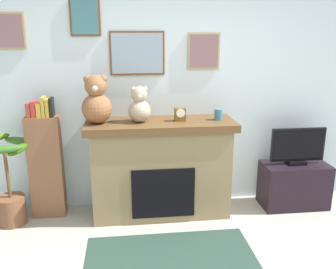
% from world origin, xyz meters
% --- Properties ---
extents(back_wall, '(5.20, 0.15, 2.60)m').
position_xyz_m(back_wall, '(-0.01, 2.00, 1.31)').
color(back_wall, silver).
rests_on(back_wall, ground_plane).
extents(fireplace, '(1.61, 0.61, 1.08)m').
position_xyz_m(fireplace, '(-0.17, 1.66, 0.54)').
color(fireplace, olive).
rests_on(fireplace, ground_plane).
extents(bookshelf, '(0.36, 0.16, 1.36)m').
position_xyz_m(bookshelf, '(-1.43, 1.74, 0.62)').
color(bookshelf, brown).
rests_on(bookshelf, ground_plane).
extents(potted_plant, '(0.58, 0.62, 0.98)m').
position_xyz_m(potted_plant, '(-1.79, 1.59, 0.41)').
color(potted_plant, brown).
rests_on(potted_plant, ground_plane).
extents(tv_stand, '(0.76, 0.40, 0.53)m').
position_xyz_m(tv_stand, '(1.41, 1.64, 0.26)').
color(tv_stand, black).
rests_on(tv_stand, ground_plane).
extents(television, '(0.64, 0.14, 0.43)m').
position_xyz_m(television, '(1.41, 1.64, 0.74)').
color(television, black).
rests_on(television, tv_stand).
extents(area_rug, '(1.57, 0.94, 0.01)m').
position_xyz_m(area_rug, '(-0.17, 0.71, 0.00)').
color(area_rug, '#283F36').
rests_on(area_rug, ground_plane).
extents(candle_jar, '(0.09, 0.09, 0.12)m').
position_xyz_m(candle_jar, '(0.46, 1.65, 1.14)').
color(candle_jar, teal).
rests_on(candle_jar, fireplace).
extents(mantel_clock, '(0.12, 0.09, 0.14)m').
position_xyz_m(mantel_clock, '(0.04, 1.65, 1.15)').
color(mantel_clock, brown).
rests_on(mantel_clock, fireplace).
extents(teddy_bear_cream, '(0.31, 0.31, 0.51)m').
position_xyz_m(teddy_bear_cream, '(-0.84, 1.65, 1.31)').
color(teddy_bear_cream, brown).
rests_on(teddy_bear_cream, fireplace).
extents(teddy_bear_brown, '(0.24, 0.24, 0.38)m').
position_xyz_m(teddy_bear_brown, '(-0.39, 1.65, 1.25)').
color(teddy_bear_brown, tan).
rests_on(teddy_bear_brown, fireplace).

